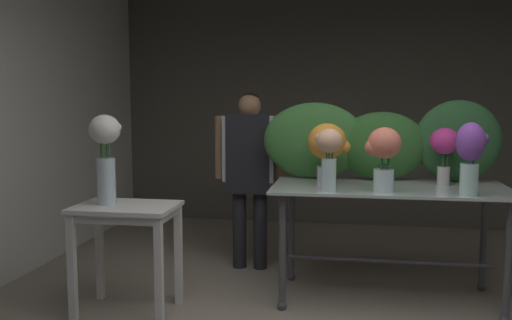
{
  "coord_description": "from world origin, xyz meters",
  "views": [
    {
      "loc": [
        0.02,
        -2.55,
        1.49
      ],
      "look_at": [
        -0.62,
        1.23,
        1.06
      ],
      "focal_mm": 37.62,
      "sensor_mm": 36.0,
      "label": 1
    }
  ],
  "objects_px": {
    "vase_magenta_anemones": "(445,147)",
    "florist": "(250,161)",
    "vase_coral_hydrangea": "(384,153)",
    "vase_peach_lilies": "(329,155)",
    "vase_violet_tulips": "(470,154)",
    "display_table_glass": "(389,206)",
    "vase_sunset_ranunculus": "(327,147)",
    "side_table_white": "(126,222)",
    "vase_white_roses_tall": "(105,152)"
  },
  "relations": [
    {
      "from": "display_table_glass",
      "to": "side_table_white",
      "type": "relative_size",
      "value": 2.22
    },
    {
      "from": "florist",
      "to": "vase_magenta_anemones",
      "type": "height_order",
      "value": "florist"
    },
    {
      "from": "vase_coral_hydrangea",
      "to": "florist",
      "type": "bearing_deg",
      "value": 141.6
    },
    {
      "from": "vase_violet_tulips",
      "to": "florist",
      "type": "bearing_deg",
      "value": 150.94
    },
    {
      "from": "display_table_glass",
      "to": "vase_sunset_ranunculus",
      "type": "bearing_deg",
      "value": -174.62
    },
    {
      "from": "vase_peach_lilies",
      "to": "vase_magenta_anemones",
      "type": "relative_size",
      "value": 1.02
    },
    {
      "from": "side_table_white",
      "to": "vase_sunset_ranunculus",
      "type": "relative_size",
      "value": 1.67
    },
    {
      "from": "vase_white_roses_tall",
      "to": "vase_magenta_anemones",
      "type": "bearing_deg",
      "value": 14.97
    },
    {
      "from": "side_table_white",
      "to": "vase_coral_hydrangea",
      "type": "distance_m",
      "value": 1.84
    },
    {
      "from": "display_table_glass",
      "to": "vase_white_roses_tall",
      "type": "distance_m",
      "value": 2.08
    },
    {
      "from": "display_table_glass",
      "to": "vase_peach_lilies",
      "type": "distance_m",
      "value": 0.67
    },
    {
      "from": "display_table_glass",
      "to": "vase_coral_hydrangea",
      "type": "distance_m",
      "value": 0.5
    },
    {
      "from": "florist",
      "to": "vase_white_roses_tall",
      "type": "height_order",
      "value": "florist"
    },
    {
      "from": "vase_coral_hydrangea",
      "to": "vase_white_roses_tall",
      "type": "xyz_separation_m",
      "value": [
        -1.89,
        -0.27,
        0.0
      ]
    },
    {
      "from": "side_table_white",
      "to": "vase_white_roses_tall",
      "type": "bearing_deg",
      "value": 179.02
    },
    {
      "from": "vase_sunset_ranunculus",
      "to": "vase_white_roses_tall",
      "type": "xyz_separation_m",
      "value": [
        -1.51,
        -0.5,
        -0.01
      ]
    },
    {
      "from": "display_table_glass",
      "to": "vase_peach_lilies",
      "type": "relative_size",
      "value": 3.93
    },
    {
      "from": "vase_peach_lilies",
      "to": "vase_coral_hydrangea",
      "type": "height_order",
      "value": "vase_coral_hydrangea"
    },
    {
      "from": "vase_coral_hydrangea",
      "to": "vase_peach_lilies",
      "type": "bearing_deg",
      "value": -174.11
    },
    {
      "from": "vase_magenta_anemones",
      "to": "vase_peach_lilies",
      "type": "bearing_deg",
      "value": -154.15
    },
    {
      "from": "vase_magenta_anemones",
      "to": "florist",
      "type": "bearing_deg",
      "value": 162.19
    },
    {
      "from": "side_table_white",
      "to": "vase_peach_lilies",
      "type": "relative_size",
      "value": 1.77
    },
    {
      "from": "side_table_white",
      "to": "florist",
      "type": "distance_m",
      "value": 1.35
    },
    {
      "from": "side_table_white",
      "to": "vase_magenta_anemones",
      "type": "relative_size",
      "value": 1.8
    },
    {
      "from": "vase_violet_tulips",
      "to": "vase_white_roses_tall",
      "type": "bearing_deg",
      "value": -174.93
    },
    {
      "from": "florist",
      "to": "vase_peach_lilies",
      "type": "relative_size",
      "value": 3.58
    },
    {
      "from": "florist",
      "to": "vase_violet_tulips",
      "type": "height_order",
      "value": "florist"
    },
    {
      "from": "display_table_glass",
      "to": "vase_magenta_anemones",
      "type": "distance_m",
      "value": 0.59
    },
    {
      "from": "vase_violet_tulips",
      "to": "vase_white_roses_tall",
      "type": "height_order",
      "value": "vase_white_roses_tall"
    },
    {
      "from": "vase_coral_hydrangea",
      "to": "vase_violet_tulips",
      "type": "height_order",
      "value": "vase_violet_tulips"
    },
    {
      "from": "florist",
      "to": "display_table_glass",
      "type": "bearing_deg",
      "value": -26.9
    },
    {
      "from": "vase_magenta_anemones",
      "to": "vase_white_roses_tall",
      "type": "bearing_deg",
      "value": -165.03
    },
    {
      "from": "vase_sunset_ranunculus",
      "to": "vase_peach_lilies",
      "type": "xyz_separation_m",
      "value": [
        0.02,
        -0.27,
        -0.03
      ]
    },
    {
      "from": "display_table_glass",
      "to": "side_table_white",
      "type": "bearing_deg",
      "value": -163.37
    },
    {
      "from": "florist",
      "to": "vase_violet_tulips",
      "type": "xyz_separation_m",
      "value": [
        1.64,
        -0.91,
        0.18
      ]
    },
    {
      "from": "vase_magenta_anemones",
      "to": "vase_white_roses_tall",
      "type": "height_order",
      "value": "vase_white_roses_tall"
    },
    {
      "from": "side_table_white",
      "to": "vase_violet_tulips",
      "type": "distance_m",
      "value": 2.37
    },
    {
      "from": "side_table_white",
      "to": "vase_peach_lilies",
      "type": "bearing_deg",
      "value": 9.47
    },
    {
      "from": "display_table_glass",
      "to": "vase_white_roses_tall",
      "type": "bearing_deg",
      "value": -164.58
    },
    {
      "from": "vase_sunset_ranunculus",
      "to": "vase_peach_lilies",
      "type": "height_order",
      "value": "vase_sunset_ranunculus"
    },
    {
      "from": "vase_sunset_ranunculus",
      "to": "vase_peach_lilies",
      "type": "relative_size",
      "value": 1.06
    },
    {
      "from": "vase_peach_lilies",
      "to": "vase_coral_hydrangea",
      "type": "relative_size",
      "value": 0.98
    },
    {
      "from": "vase_sunset_ranunculus",
      "to": "vase_white_roses_tall",
      "type": "relative_size",
      "value": 0.74
    },
    {
      "from": "vase_peach_lilies",
      "to": "vase_violet_tulips",
      "type": "bearing_deg",
      "value": -0.72
    },
    {
      "from": "vase_violet_tulips",
      "to": "display_table_glass",
      "type": "bearing_deg",
      "value": 146.15
    },
    {
      "from": "vase_magenta_anemones",
      "to": "side_table_white",
      "type": "bearing_deg",
      "value": -164.05
    },
    {
      "from": "florist",
      "to": "vase_coral_hydrangea",
      "type": "bearing_deg",
      "value": -38.4
    },
    {
      "from": "vase_peach_lilies",
      "to": "vase_magenta_anemones",
      "type": "xyz_separation_m",
      "value": [
        0.83,
        0.4,
        0.03
      ]
    },
    {
      "from": "side_table_white",
      "to": "vase_magenta_anemones",
      "type": "bearing_deg",
      "value": 15.95
    },
    {
      "from": "display_table_glass",
      "to": "side_table_white",
      "type": "height_order",
      "value": "display_table_glass"
    }
  ]
}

